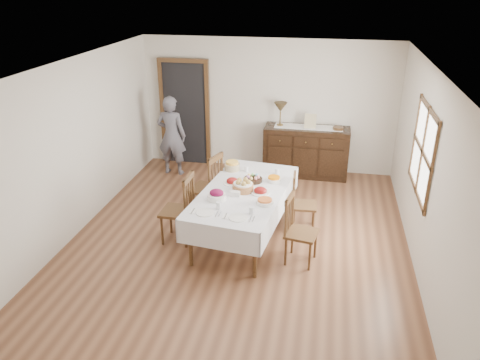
% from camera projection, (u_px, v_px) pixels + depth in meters
% --- Properties ---
extents(ground, '(6.00, 6.00, 0.00)m').
position_uv_depth(ground, '(239.00, 240.00, 7.08)').
color(ground, brown).
extents(room_shell, '(5.02, 6.02, 2.65)m').
position_uv_depth(room_shell, '(234.00, 127.00, 6.82)').
color(room_shell, white).
rests_on(room_shell, ground).
extents(dining_table, '(1.43, 2.40, 0.78)m').
position_uv_depth(dining_table, '(244.00, 196.00, 6.90)').
color(dining_table, silver).
rests_on(dining_table, ground).
extents(chair_left_near, '(0.46, 0.46, 1.07)m').
position_uv_depth(chair_left_near, '(180.00, 208.00, 6.86)').
color(chair_left_near, '#4C311A').
rests_on(chair_left_near, ground).
extents(chair_left_far, '(0.57, 0.57, 1.10)m').
position_uv_depth(chair_left_far, '(208.00, 186.00, 7.54)').
color(chair_left_far, '#4C311A').
rests_on(chair_left_far, ground).
extents(chair_right_near, '(0.48, 0.48, 0.99)m').
position_uv_depth(chair_right_near, '(298.00, 229.00, 6.37)').
color(chair_right_near, '#4C311A').
rests_on(chair_right_near, ground).
extents(chair_right_far, '(0.39, 0.39, 0.91)m').
position_uv_depth(chair_right_far, '(301.00, 202.00, 7.22)').
color(chair_right_far, '#4C311A').
rests_on(chair_right_far, ground).
extents(sideboard, '(1.63, 0.59, 0.98)m').
position_uv_depth(sideboard, '(306.00, 152.00, 9.18)').
color(sideboard, black).
rests_on(sideboard, ground).
extents(person, '(0.54, 0.36, 1.69)m').
position_uv_depth(person, '(171.00, 133.00, 9.12)').
color(person, '#575560').
rests_on(person, ground).
extents(bread_basket, '(0.31, 0.31, 0.18)m').
position_uv_depth(bread_basket, '(243.00, 186.00, 6.82)').
color(bread_basket, '#986237').
rests_on(bread_basket, dining_table).
extents(egg_basket, '(0.29, 0.29, 0.11)m').
position_uv_depth(egg_basket, '(253.00, 179.00, 7.14)').
color(egg_basket, black).
rests_on(egg_basket, dining_table).
extents(ham_platter_a, '(0.29, 0.29, 0.11)m').
position_uv_depth(ham_platter_a, '(233.00, 182.00, 7.08)').
color(ham_platter_a, white).
rests_on(ham_platter_a, dining_table).
extents(ham_platter_b, '(0.28, 0.28, 0.11)m').
position_uv_depth(ham_platter_b, '(260.00, 191.00, 6.76)').
color(ham_platter_b, white).
rests_on(ham_platter_b, dining_table).
extents(beet_bowl, '(0.26, 0.26, 0.16)m').
position_uv_depth(beet_bowl, '(217.00, 195.00, 6.55)').
color(beet_bowl, white).
rests_on(beet_bowl, dining_table).
extents(carrot_bowl, '(0.21, 0.21, 0.08)m').
position_uv_depth(carrot_bowl, '(274.00, 179.00, 7.13)').
color(carrot_bowl, white).
rests_on(carrot_bowl, dining_table).
extents(pineapple_bowl, '(0.25, 0.25, 0.15)m').
position_uv_depth(pineapple_bowl, '(232.00, 166.00, 7.55)').
color(pineapple_bowl, tan).
rests_on(pineapple_bowl, dining_table).
extents(casserole_dish, '(0.24, 0.24, 0.07)m').
position_uv_depth(casserole_dish, '(265.00, 202.00, 6.44)').
color(casserole_dish, white).
rests_on(casserole_dish, dining_table).
extents(butter_dish, '(0.15, 0.11, 0.07)m').
position_uv_depth(butter_dish, '(235.00, 193.00, 6.68)').
color(butter_dish, white).
rests_on(butter_dish, dining_table).
extents(setting_left, '(0.43, 0.31, 0.10)m').
position_uv_depth(setting_left, '(209.00, 210.00, 6.24)').
color(setting_left, white).
rests_on(setting_left, dining_table).
extents(setting_right, '(0.43, 0.31, 0.10)m').
position_uv_depth(setting_right, '(242.00, 215.00, 6.11)').
color(setting_right, white).
rests_on(setting_right, dining_table).
extents(glass_far_a, '(0.07, 0.07, 0.09)m').
position_uv_depth(glass_far_a, '(246.00, 169.00, 7.50)').
color(glass_far_a, white).
rests_on(glass_far_a, dining_table).
extents(glass_far_b, '(0.07, 0.07, 0.09)m').
position_uv_depth(glass_far_b, '(277.00, 172.00, 7.39)').
color(glass_far_b, white).
rests_on(glass_far_b, dining_table).
extents(runner, '(1.30, 0.35, 0.01)m').
position_uv_depth(runner, '(309.00, 127.00, 9.00)').
color(runner, white).
rests_on(runner, sideboard).
extents(table_lamp, '(0.26, 0.26, 0.46)m').
position_uv_depth(table_lamp, '(281.00, 108.00, 8.96)').
color(table_lamp, brown).
rests_on(table_lamp, sideboard).
extents(picture_frame, '(0.22, 0.08, 0.28)m').
position_uv_depth(picture_frame, '(310.00, 121.00, 8.89)').
color(picture_frame, tan).
rests_on(picture_frame, sideboard).
extents(deco_bowl, '(0.20, 0.20, 0.06)m').
position_uv_depth(deco_bowl, '(338.00, 129.00, 8.83)').
color(deco_bowl, '#4C311A').
rests_on(deco_bowl, sideboard).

